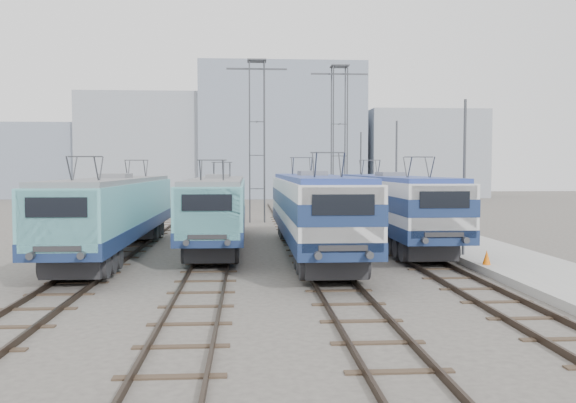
# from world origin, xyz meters

# --- Properties ---
(ground) EXTENTS (160.00, 160.00, 0.00)m
(ground) POSITION_xyz_m (0.00, 0.00, 0.00)
(ground) COLOR #514C47
(platform) EXTENTS (4.00, 70.00, 0.30)m
(platform) POSITION_xyz_m (10.20, 8.00, 0.15)
(platform) COLOR #9E9E99
(platform) RESTS_ON ground
(locomotive_far_left) EXTENTS (2.79, 17.59, 3.31)m
(locomotive_far_left) POSITION_xyz_m (-6.75, 4.48, 2.20)
(locomotive_far_left) COLOR navy
(locomotive_far_left) RESTS_ON ground
(locomotive_center_left) EXTENTS (2.73, 17.23, 3.24)m
(locomotive_center_left) POSITION_xyz_m (-2.25, 7.59, 2.16)
(locomotive_center_left) COLOR navy
(locomotive_center_left) RESTS_ON ground
(locomotive_center_right) EXTENTS (2.88, 18.20, 3.42)m
(locomotive_center_right) POSITION_xyz_m (2.25, 4.06, 2.32)
(locomotive_center_right) COLOR navy
(locomotive_center_right) RESTS_ON ground
(locomotive_far_right) EXTENTS (2.82, 17.83, 3.35)m
(locomotive_far_right) POSITION_xyz_m (6.75, 7.72, 2.28)
(locomotive_far_right) COLOR navy
(locomotive_far_right) RESTS_ON ground
(catenary_tower_west) EXTENTS (4.50, 1.20, 12.00)m
(catenary_tower_west) POSITION_xyz_m (0.00, 22.00, 6.64)
(catenary_tower_west) COLOR #3F4247
(catenary_tower_west) RESTS_ON ground
(catenary_tower_east) EXTENTS (4.50, 1.20, 12.00)m
(catenary_tower_east) POSITION_xyz_m (6.50, 24.00, 6.64)
(catenary_tower_east) COLOR #3F4247
(catenary_tower_east) RESTS_ON ground
(mast_front) EXTENTS (0.12, 0.12, 7.00)m
(mast_front) POSITION_xyz_m (8.60, 2.00, 3.50)
(mast_front) COLOR #3F4247
(mast_front) RESTS_ON ground
(mast_mid) EXTENTS (0.12, 0.12, 7.00)m
(mast_mid) POSITION_xyz_m (8.60, 14.00, 3.50)
(mast_mid) COLOR #3F4247
(mast_mid) RESTS_ON ground
(mast_rear) EXTENTS (0.12, 0.12, 7.00)m
(mast_rear) POSITION_xyz_m (8.60, 26.00, 3.50)
(mast_rear) COLOR #3F4247
(mast_rear) RESTS_ON ground
(safety_cone) EXTENTS (0.32, 0.32, 0.56)m
(safety_cone) POSITION_xyz_m (8.54, -0.75, 0.58)
(safety_cone) COLOR orange
(safety_cone) RESTS_ON platform
(building_west) EXTENTS (18.00, 12.00, 14.00)m
(building_west) POSITION_xyz_m (-14.00, 62.00, 7.00)
(building_west) COLOR #9198A3
(building_west) RESTS_ON ground
(building_center) EXTENTS (22.00, 14.00, 18.00)m
(building_center) POSITION_xyz_m (4.00, 62.00, 9.00)
(building_center) COLOR gray
(building_center) RESTS_ON ground
(building_east) EXTENTS (16.00, 12.00, 12.00)m
(building_east) POSITION_xyz_m (24.00, 62.00, 6.00)
(building_east) COLOR #9198A3
(building_east) RESTS_ON ground
(building_far_west) EXTENTS (14.00, 10.00, 10.00)m
(building_far_west) POSITION_xyz_m (-30.00, 62.00, 5.00)
(building_far_west) COLOR gray
(building_far_west) RESTS_ON ground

